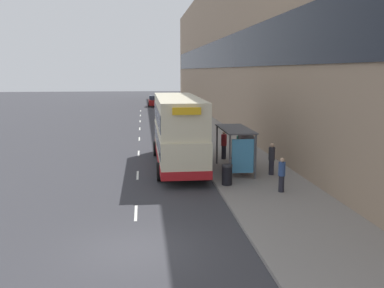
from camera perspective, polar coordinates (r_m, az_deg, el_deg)
The scene contains 19 objects.
ground_plane at distance 14.73m, azimuth -7.72°, elevation -13.87°, with size 220.00×220.00×0.00m, color #38383D.
pavement at distance 52.67m, azimuth 0.17°, elevation 3.46°, with size 5.00×93.00×0.14m.
terrace_facade at distance 53.03m, azimuth 4.57°, elevation 12.70°, with size 3.10×93.00×17.21m.
lane_mark_0 at distance 18.24m, azimuth -7.49°, elevation -9.11°, with size 0.12×2.00×0.01m.
lane_mark_1 at distance 24.55m, azimuth -7.26°, elevation -4.15°, with size 0.12×2.00×0.01m.
lane_mark_2 at distance 30.97m, azimuth -7.13°, elevation -1.23°, with size 0.12×2.00×0.01m.
lane_mark_3 at distance 37.44m, azimuth -7.04°, elevation 0.68°, with size 0.12×2.00×0.01m.
lane_mark_4 at distance 43.94m, azimuth -6.98°, elevation 2.03°, with size 0.12×2.00×0.01m.
lane_mark_5 at distance 50.45m, azimuth -6.94°, elevation 3.03°, with size 0.12×2.00×0.01m.
lane_mark_6 at distance 56.98m, azimuth -6.90°, elevation 3.80°, with size 0.12×2.00×0.01m.
lane_mark_7 at distance 63.52m, azimuth -6.87°, elevation 4.41°, with size 0.12×2.00×0.01m.
bus_shelter at distance 24.38m, azimuth 6.32°, elevation 0.26°, with size 1.60×4.20×2.48m.
double_decker_bus_near at distance 26.13m, azimuth -1.89°, elevation 1.86°, with size 2.85×10.76×4.30m.
car_0 at distance 70.86m, azimuth -5.05°, elevation 5.71°, with size 2.04×3.98×1.81m.
pedestrian_at_shelter at distance 24.13m, azimuth 10.57°, elevation -1.94°, with size 0.35×0.35×1.78m.
pedestrian_1 at distance 20.85m, azimuth 11.87°, elevation -4.00°, with size 0.33×0.33×1.67m.
pedestrian_2 at distance 28.45m, azimuth 6.28°, elevation -0.13°, with size 0.34×0.34×1.71m.
pedestrian_3 at distance 28.06m, azimuth 4.28°, elevation -0.08°, with size 0.37×0.37×1.86m.
litter_bin at distance 21.79m, azimuth 4.69°, elevation -4.10°, with size 0.55×0.55×1.05m.
Camera 1 is at (0.39, -13.49, 5.89)m, focal length 40.00 mm.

